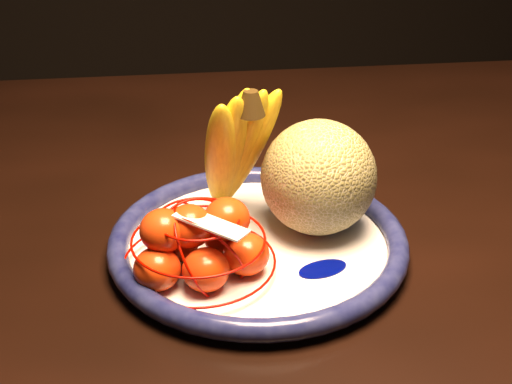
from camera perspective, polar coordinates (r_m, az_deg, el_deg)
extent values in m
cube|color=black|center=(0.91, 0.40, -0.65)|extent=(1.55, 1.03, 0.04)
cylinder|color=white|center=(0.77, 0.16, -4.51)|extent=(0.29, 0.29, 0.01)
torus|color=#0C0E39|center=(0.77, 0.16, -3.87)|extent=(0.32, 0.32, 0.02)
cylinder|color=white|center=(0.77, 0.16, -4.76)|extent=(0.14, 0.14, 0.00)
ellipsoid|color=#00055C|center=(0.73, 5.35, -6.15)|extent=(0.12, 0.08, 0.00)
ellipsoid|color=#00055C|center=(0.83, -2.79, -1.51)|extent=(0.06, 0.10, 0.00)
ellipsoid|color=#00055C|center=(0.76, -6.78, -4.87)|extent=(0.10, 0.06, 0.00)
sphere|color=olive|center=(0.77, 5.03, 1.18)|extent=(0.13, 0.13, 0.13)
ellipsoid|color=yellow|center=(0.77, -2.83, 3.19)|extent=(0.05, 0.11, 0.17)
ellipsoid|color=yellow|center=(0.77, -2.26, 3.44)|extent=(0.05, 0.10, 0.17)
ellipsoid|color=yellow|center=(0.78, -1.89, 3.72)|extent=(0.07, 0.09, 0.17)
ellipsoid|color=yellow|center=(0.78, -1.28, 3.74)|extent=(0.09, 0.10, 0.17)
ellipsoid|color=yellow|center=(0.79, -0.71, 3.84)|extent=(0.10, 0.09, 0.17)
cone|color=black|center=(0.75, -1.88, 8.87)|extent=(0.03, 0.03, 0.03)
ellipsoid|color=#FF3B19|center=(0.70, -7.91, -6.11)|extent=(0.05, 0.05, 0.04)
ellipsoid|color=#FF3B19|center=(0.69, -4.03, -6.22)|extent=(0.05, 0.05, 0.04)
ellipsoid|color=#FF3B19|center=(0.71, -0.78, -4.99)|extent=(0.05, 0.05, 0.04)
ellipsoid|color=#FF3B19|center=(0.74, -6.37, -3.94)|extent=(0.05, 0.05, 0.04)
ellipsoid|color=#FF3B19|center=(0.74, -2.47, -3.48)|extent=(0.05, 0.05, 0.04)
ellipsoid|color=#FF3B19|center=(0.70, -5.37, -2.74)|extent=(0.05, 0.05, 0.04)
ellipsoid|color=#FF3B19|center=(0.71, -2.34, -2.16)|extent=(0.05, 0.05, 0.04)
ellipsoid|color=#FF3B19|center=(0.69, -7.43, -3.07)|extent=(0.05, 0.05, 0.04)
torus|color=#AE0700|center=(0.72, -4.54, -5.52)|extent=(0.16, 0.16, 0.00)
torus|color=#AE0700|center=(0.71, -4.62, -3.78)|extent=(0.14, 0.14, 0.00)
torus|color=#AE0700|center=(0.69, -4.70, -2.12)|extent=(0.09, 0.09, 0.00)
torus|color=#AE0700|center=(0.71, -4.58, -4.63)|extent=(0.11, 0.07, 0.10)
torus|color=#AE0700|center=(0.71, -4.58, -4.63)|extent=(0.07, 0.11, 0.10)
torus|color=#AE0700|center=(0.71, -4.58, -4.63)|extent=(0.11, 0.11, 0.10)
cube|color=white|center=(0.67, -3.62, -2.54)|extent=(0.07, 0.07, 0.01)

